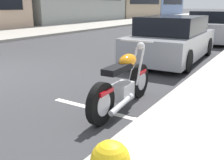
# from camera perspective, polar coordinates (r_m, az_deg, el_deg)

# --- Properties ---
(sidewalk_far_curb) EXTENTS (120.00, 5.00, 0.14)m
(sidewalk_far_curb) POSITION_cam_1_polar(r_m,az_deg,el_deg) (20.41, -9.10, 11.32)
(sidewalk_far_curb) COLOR gray
(sidewalk_far_curb) RESTS_ON ground
(parking_stall_stripe) EXTENTS (0.12, 2.20, 0.01)m
(parking_stall_stripe) POSITION_cam_1_polar(r_m,az_deg,el_deg) (4.36, -1.50, -6.93)
(parking_stall_stripe) COLOR silver
(parking_stall_stripe) RESTS_ON ground
(parked_motorcycle) EXTENTS (2.04, 0.62, 1.12)m
(parked_motorcycle) POSITION_cam_1_polar(r_m,az_deg,el_deg) (4.37, 2.54, -0.93)
(parked_motorcycle) COLOR black
(parked_motorcycle) RESTS_ON ground
(parked_car_behind_motorcycle) EXTENTS (4.35, 1.97, 1.39)m
(parked_car_behind_motorcycle) POSITION_cam_1_polar(r_m,az_deg,el_deg) (8.51, 13.20, 8.64)
(parked_car_behind_motorcycle) COLOR gray
(parked_car_behind_motorcycle) RESTS_ON ground
(parked_car_across_street) EXTENTS (4.16, 1.98, 1.45)m
(parked_car_across_street) POSITION_cam_1_polar(r_m,az_deg,el_deg) (13.52, 21.03, 10.75)
(parked_car_across_street) COLOR gray
(parked_car_across_street) RESTS_ON ground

